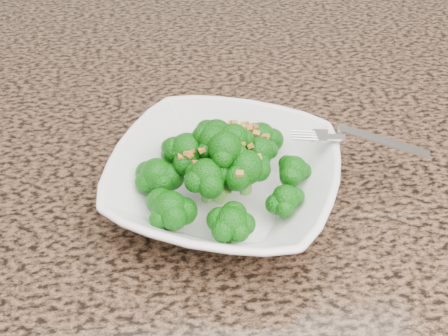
{
  "coord_description": "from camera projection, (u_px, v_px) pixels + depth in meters",
  "views": [
    {
      "loc": [
        -0.13,
        -0.25,
        1.34
      ],
      "look_at": [
        -0.07,
        0.21,
        0.95
      ],
      "focal_mm": 45.0,
      "sensor_mm": 36.0,
      "label": 1
    }
  ],
  "objects": [
    {
      "name": "bowl",
      "position": [
        224.0,
        182.0,
        0.62
      ],
      "size": [
        0.32,
        0.32,
        0.06
      ],
      "primitive_type": "imported",
      "rotation": [
        0.0,
        0.0,
        -0.39
      ],
      "color": "white",
      "rests_on": "granite_counter"
    },
    {
      "name": "granite_counter",
      "position": [
        272.0,
        157.0,
        0.72
      ],
      "size": [
        1.64,
        1.04,
        0.03
      ],
      "primitive_type": "cube",
      "color": "brown",
      "rests_on": "cabinet"
    },
    {
      "name": "garlic_topping",
      "position": [
        224.0,
        105.0,
        0.55
      ],
      "size": [
        0.13,
        0.13,
        0.01
      ],
      "primitive_type": null,
      "color": "#B6742C",
      "rests_on": "broccoli_pile"
    },
    {
      "name": "fork",
      "position": [
        339.0,
        138.0,
        0.62
      ],
      "size": [
        0.17,
        0.08,
        0.01
      ],
      "primitive_type": null,
      "rotation": [
        0.0,
        0.0,
        -0.32
      ],
      "color": "silver",
      "rests_on": "bowl"
    },
    {
      "name": "broccoli_pile",
      "position": [
        224.0,
        135.0,
        0.58
      ],
      "size": [
        0.22,
        0.22,
        0.07
      ],
      "primitive_type": null,
      "color": "#0F630B",
      "rests_on": "bowl"
    }
  ]
}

